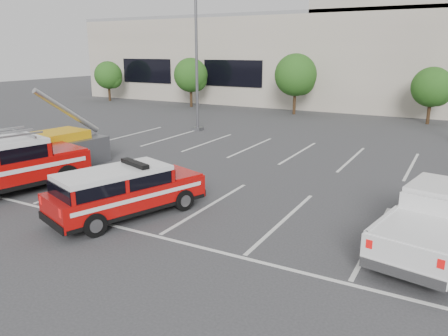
{
  "coord_description": "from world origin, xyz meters",
  "views": [
    {
      "loc": [
        7.18,
        -11.94,
        5.14
      ],
      "look_at": [
        -0.06,
        1.19,
        1.05
      ],
      "focal_mm": 35.0,
      "sensor_mm": 36.0,
      "label": 1
    }
  ],
  "objects_px": {
    "tree_far_left": "(109,76)",
    "tree_mid_left": "(297,76)",
    "white_pickup": "(436,225)",
    "utility_rig": "(55,150)",
    "light_pole_left": "(196,48)",
    "tree_mid_right": "(433,88)",
    "convention_building": "(386,54)",
    "ladder_suv": "(1,170)",
    "fire_chief_suv": "(125,195)",
    "tree_left": "(192,76)"
  },
  "relations": [
    {
      "from": "fire_chief_suv",
      "to": "ladder_suv",
      "type": "bearing_deg",
      "value": -156.2
    },
    {
      "from": "white_pickup",
      "to": "utility_rig",
      "type": "height_order",
      "value": "utility_rig"
    },
    {
      "from": "tree_mid_left",
      "to": "ladder_suv",
      "type": "height_order",
      "value": "tree_mid_left"
    },
    {
      "from": "convention_building",
      "to": "utility_rig",
      "type": "xyz_separation_m",
      "value": [
        -9.03,
        -30.62,
        -4.01
      ]
    },
    {
      "from": "tree_mid_right",
      "to": "tree_left",
      "type": "bearing_deg",
      "value": 180.0
    },
    {
      "from": "tree_far_left",
      "to": "tree_mid_right",
      "type": "height_order",
      "value": "same"
    },
    {
      "from": "tree_mid_right",
      "to": "ladder_suv",
      "type": "bearing_deg",
      "value": -116.83
    },
    {
      "from": "tree_mid_right",
      "to": "white_pickup",
      "type": "xyz_separation_m",
      "value": [
        1.83,
        -21.91,
        -1.84
      ]
    },
    {
      "from": "tree_far_left",
      "to": "ladder_suv",
      "type": "relative_size",
      "value": 0.65
    },
    {
      "from": "light_pole_left",
      "to": "tree_mid_right",
      "type": "bearing_deg",
      "value": 37.5
    },
    {
      "from": "tree_mid_left",
      "to": "tree_mid_right",
      "type": "bearing_deg",
      "value": -0.0
    },
    {
      "from": "convention_building",
      "to": "tree_far_left",
      "type": "height_order",
      "value": "convention_building"
    },
    {
      "from": "convention_building",
      "to": "tree_mid_left",
      "type": "xyz_separation_m",
      "value": [
        -5.09,
        -9.82,
        -1.68
      ]
    },
    {
      "from": "light_pole_left",
      "to": "tree_mid_left",
      "type": "bearing_deg",
      "value": 72.9
    },
    {
      "from": "tree_mid_right",
      "to": "utility_rig",
      "type": "relative_size",
      "value": 0.92
    },
    {
      "from": "tree_mid_right",
      "to": "utility_rig",
      "type": "bearing_deg",
      "value": -123.82
    },
    {
      "from": "white_pickup",
      "to": "ladder_suv",
      "type": "height_order",
      "value": "ladder_suv"
    },
    {
      "from": "tree_far_left",
      "to": "tree_mid_left",
      "type": "relative_size",
      "value": 0.82
    },
    {
      "from": "convention_building",
      "to": "utility_rig",
      "type": "bearing_deg",
      "value": -106.43
    },
    {
      "from": "tree_far_left",
      "to": "tree_left",
      "type": "height_order",
      "value": "tree_left"
    },
    {
      "from": "convention_building",
      "to": "tree_far_left",
      "type": "relative_size",
      "value": 15.04
    },
    {
      "from": "tree_mid_right",
      "to": "tree_far_left",
      "type": "bearing_deg",
      "value": 180.0
    },
    {
      "from": "utility_rig",
      "to": "ladder_suv",
      "type": "bearing_deg",
      "value": -60.36
    },
    {
      "from": "tree_mid_left",
      "to": "white_pickup",
      "type": "xyz_separation_m",
      "value": [
        11.83,
        -21.91,
        -2.38
      ]
    },
    {
      "from": "ladder_suv",
      "to": "tree_left",
      "type": "bearing_deg",
      "value": 121.14
    },
    {
      "from": "tree_far_left",
      "to": "white_pickup",
      "type": "height_order",
      "value": "tree_far_left"
    },
    {
      "from": "tree_mid_left",
      "to": "light_pole_left",
      "type": "distance_m",
      "value": 10.73
    },
    {
      "from": "convention_building",
      "to": "tree_mid_left",
      "type": "distance_m",
      "value": 11.19
    },
    {
      "from": "tree_mid_left",
      "to": "ladder_suv",
      "type": "bearing_deg",
      "value": -95.6
    },
    {
      "from": "tree_mid_right",
      "to": "fire_chief_suv",
      "type": "distance_m",
      "value": 25.12
    },
    {
      "from": "convention_building",
      "to": "tree_left",
      "type": "distance_m",
      "value": 18.11
    },
    {
      "from": "tree_left",
      "to": "light_pole_left",
      "type": "height_order",
      "value": "light_pole_left"
    },
    {
      "from": "tree_mid_right",
      "to": "light_pole_left",
      "type": "xyz_separation_m",
      "value": [
        -13.09,
        -10.05,
        2.68
      ]
    },
    {
      "from": "tree_far_left",
      "to": "utility_rig",
      "type": "xyz_separation_m",
      "value": [
        16.06,
        -20.8,
        -1.79
      ]
    },
    {
      "from": "convention_building",
      "to": "utility_rig",
      "type": "distance_m",
      "value": 32.17
    },
    {
      "from": "tree_far_left",
      "to": "utility_rig",
      "type": "bearing_deg",
      "value": -52.32
    },
    {
      "from": "light_pole_left",
      "to": "utility_rig",
      "type": "height_order",
      "value": "light_pole_left"
    },
    {
      "from": "fire_chief_suv",
      "to": "white_pickup",
      "type": "distance_m",
      "value": 9.04
    },
    {
      "from": "ladder_suv",
      "to": "tree_mid_right",
      "type": "bearing_deg",
      "value": 77.09
    },
    {
      "from": "fire_chief_suv",
      "to": "tree_left",
      "type": "bearing_deg",
      "value": 137.58
    },
    {
      "from": "tree_mid_left",
      "to": "light_pole_left",
      "type": "relative_size",
      "value": 0.47
    },
    {
      "from": "tree_mid_right",
      "to": "ladder_suv",
      "type": "distance_m",
      "value": 27.53
    },
    {
      "from": "white_pickup",
      "to": "ladder_suv",
      "type": "relative_size",
      "value": 0.93
    },
    {
      "from": "white_pickup",
      "to": "utility_rig",
      "type": "bearing_deg",
      "value": -173.7
    },
    {
      "from": "tree_mid_left",
      "to": "utility_rig",
      "type": "distance_m",
      "value": 21.3
    },
    {
      "from": "white_pickup",
      "to": "ladder_suv",
      "type": "bearing_deg",
      "value": -159.28
    },
    {
      "from": "convention_building",
      "to": "ladder_suv",
      "type": "height_order",
      "value": "convention_building"
    },
    {
      "from": "tree_left",
      "to": "fire_chief_suv",
      "type": "bearing_deg",
      "value": -61.53
    },
    {
      "from": "tree_left",
      "to": "fire_chief_suv",
      "type": "distance_m",
      "value": 27.46
    },
    {
      "from": "convention_building",
      "to": "white_pickup",
      "type": "relative_size",
      "value": 10.55
    }
  ]
}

